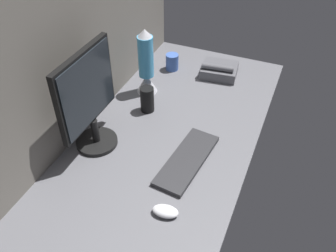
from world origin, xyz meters
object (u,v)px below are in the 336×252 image
Objects in this scene: lava_lamp at (146,67)px; mug_ceramic_blue at (172,62)px; keyboard at (187,160)px; monitor at (88,99)px; desk_phone at (219,70)px; mug_black_travel at (147,99)px; mouse at (165,211)px.

mug_ceramic_blue is at bearing -8.36° from lava_lamp.
keyboard is 1.07× the size of lava_lamp.
monitor is 45.80cm from lava_lamp.
mug_ceramic_blue is (65.22, 33.51, 3.62)cm from keyboard.
monitor is 83.85cm from desk_phone.
desk_phone is (3.95, -26.34, -1.43)cm from mug_ceramic_blue.
keyboard is 56.24cm from lava_lamp.
mug_black_travel is (30.04, -10.87, -17.46)cm from monitor.
mouse is 0.46× the size of desk_phone.
monitor is at bearing 175.30° from lava_lamp.
mouse is 61.88cm from mug_black_travel.
desk_phone is (43.91, -22.86, -3.18)cm from mug_black_travel.
desk_phone is at bearing -45.78° from lava_lamp.
keyboard is 2.91× the size of mug_black_travel.
monitor is 72.95cm from mug_ceramic_blue.
lava_lamp is (-25.30, 3.72, 9.89)cm from mug_ceramic_blue.
mug_black_travel is at bearing 55.99° from keyboard.
mug_black_travel is 0.61× the size of desk_phone.
keyboard is 3.55× the size of mug_ceramic_blue.
mug_ceramic_blue is 27.42cm from lava_lamp.
monitor reaches higher than mug_black_travel.
desk_phone is at bearing -2.20° from mouse.
mouse is 0.92× the size of mug_ceramic_blue.
desk_phone is (96.62, 9.22, 1.49)cm from mouse.
mug_black_travel is 49.60cm from desk_phone.
mug_black_travel reaches higher than keyboard.
mouse is (-27.44, -2.04, 0.70)cm from keyboard.
desk_phone is at bearing -24.52° from monitor.
monitor is 2.12× the size of desk_phone.
monitor reaches higher than keyboard.
keyboard is 1.77× the size of desk_phone.
mug_black_travel reaches higher than mouse.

